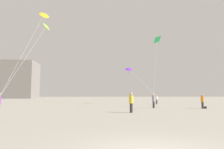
{
  "coord_description": "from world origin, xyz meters",
  "views": [
    {
      "loc": [
        -1.49,
        -5.93,
        1.64
      ],
      "look_at": [
        0.0,
        19.46,
        4.06
      ],
      "focal_mm": 33.79,
      "sensor_mm": 36.0,
      "label": 1
    }
  ],
  "objects_px": {
    "person_in_orange": "(202,101)",
    "handbag_beside_flyer": "(205,107)",
    "kite_violet_diamond": "(129,69)",
    "building_left_hall": "(18,80)",
    "kite_emerald_delta": "(157,40)",
    "person_in_grey": "(154,100)",
    "kite_amber_diamond": "(44,15)",
    "person_in_yellow": "(131,102)",
    "kite_lime_diamond": "(46,27)",
    "person_in_white": "(157,99)"
  },
  "relations": [
    {
      "from": "kite_violet_diamond",
      "to": "person_in_grey",
      "type": "bearing_deg",
      "value": -83.22
    },
    {
      "from": "person_in_orange",
      "to": "person_in_white",
      "type": "relative_size",
      "value": 1.05
    },
    {
      "from": "person_in_grey",
      "to": "kite_amber_diamond",
      "type": "bearing_deg",
      "value": -3.11
    },
    {
      "from": "person_in_grey",
      "to": "person_in_white",
      "type": "distance_m",
      "value": 10.54
    },
    {
      "from": "person_in_yellow",
      "to": "person_in_white",
      "type": "xyz_separation_m",
      "value": [
        6.87,
        16.54,
        -0.11
      ]
    },
    {
      "from": "kite_lime_diamond",
      "to": "kite_emerald_delta",
      "type": "xyz_separation_m",
      "value": [
        14.56,
        1.46,
        -1.13
      ]
    },
    {
      "from": "person_in_grey",
      "to": "person_in_yellow",
      "type": "bearing_deg",
      "value": 40.87
    },
    {
      "from": "person_in_yellow",
      "to": "kite_violet_diamond",
      "type": "height_order",
      "value": "kite_violet_diamond"
    },
    {
      "from": "kite_amber_diamond",
      "to": "kite_violet_diamond",
      "type": "height_order",
      "value": "kite_amber_diamond"
    },
    {
      "from": "kite_amber_diamond",
      "to": "kite_emerald_delta",
      "type": "distance_m",
      "value": 14.92
    },
    {
      "from": "person_in_orange",
      "to": "kite_amber_diamond",
      "type": "bearing_deg",
      "value": -175.76
    },
    {
      "from": "person_in_white",
      "to": "kite_emerald_delta",
      "type": "distance_m",
      "value": 11.6
    },
    {
      "from": "person_in_yellow",
      "to": "kite_amber_diamond",
      "type": "bearing_deg",
      "value": -108.15
    },
    {
      "from": "kite_emerald_delta",
      "to": "handbag_beside_flyer",
      "type": "xyz_separation_m",
      "value": [
        4.65,
        -3.37,
        -8.93
      ]
    },
    {
      "from": "person_in_grey",
      "to": "kite_lime_diamond",
      "type": "bearing_deg",
      "value": -21.58
    },
    {
      "from": "building_left_hall",
      "to": "handbag_beside_flyer",
      "type": "bearing_deg",
      "value": -55.2
    },
    {
      "from": "person_in_orange",
      "to": "handbag_beside_flyer",
      "type": "distance_m",
      "value": 0.89
    },
    {
      "from": "person_in_orange",
      "to": "kite_violet_diamond",
      "type": "bearing_deg",
      "value": 115.05
    },
    {
      "from": "person_in_grey",
      "to": "person_in_yellow",
      "type": "xyz_separation_m",
      "value": [
        -3.75,
        -6.47,
        0.06
      ]
    },
    {
      "from": "person_in_grey",
      "to": "kite_lime_diamond",
      "type": "xyz_separation_m",
      "value": [
        -13.39,
        0.59,
        9.24
      ]
    },
    {
      "from": "kite_amber_diamond",
      "to": "kite_lime_diamond",
      "type": "height_order",
      "value": "kite_lime_diamond"
    },
    {
      "from": "building_left_hall",
      "to": "handbag_beside_flyer",
      "type": "xyz_separation_m",
      "value": [
        47.96,
        -69.02,
        -7.77
      ]
    },
    {
      "from": "person_in_grey",
      "to": "person_in_orange",
      "type": "bearing_deg",
      "value": 146.4
    },
    {
      "from": "handbag_beside_flyer",
      "to": "kite_lime_diamond",
      "type": "bearing_deg",
      "value": 174.33
    },
    {
      "from": "kite_lime_diamond",
      "to": "kite_violet_diamond",
      "type": "xyz_separation_m",
      "value": [
        12.0,
        11.05,
        -3.96
      ]
    },
    {
      "from": "kite_amber_diamond",
      "to": "person_in_grey",
      "type": "bearing_deg",
      "value": 15.96
    },
    {
      "from": "kite_emerald_delta",
      "to": "building_left_hall",
      "type": "bearing_deg",
      "value": 123.42
    },
    {
      "from": "person_in_orange",
      "to": "kite_violet_diamond",
      "type": "height_order",
      "value": "kite_violet_diamond"
    },
    {
      "from": "kite_emerald_delta",
      "to": "handbag_beside_flyer",
      "type": "relative_size",
      "value": 25.66
    },
    {
      "from": "building_left_hall",
      "to": "kite_emerald_delta",
      "type": "bearing_deg",
      "value": -56.58
    },
    {
      "from": "person_in_white",
      "to": "kite_amber_diamond",
      "type": "relative_size",
      "value": 0.18
    },
    {
      "from": "kite_amber_diamond",
      "to": "kite_lime_diamond",
      "type": "relative_size",
      "value": 0.98
    },
    {
      "from": "kite_amber_diamond",
      "to": "kite_emerald_delta",
      "type": "relative_size",
      "value": 1.13
    },
    {
      "from": "kite_violet_diamond",
      "to": "kite_lime_diamond",
      "type": "bearing_deg",
      "value": -137.36
    },
    {
      "from": "person_in_orange",
      "to": "kite_emerald_delta",
      "type": "bearing_deg",
      "value": 138.43
    },
    {
      "from": "person_in_yellow",
      "to": "kite_violet_diamond",
      "type": "bearing_deg",
      "value": 172.37
    },
    {
      "from": "person_in_orange",
      "to": "kite_amber_diamond",
      "type": "height_order",
      "value": "kite_amber_diamond"
    },
    {
      "from": "kite_amber_diamond",
      "to": "kite_emerald_delta",
      "type": "height_order",
      "value": "kite_amber_diamond"
    },
    {
      "from": "handbag_beside_flyer",
      "to": "person_in_yellow",
      "type": "bearing_deg",
      "value": -151.69
    },
    {
      "from": "person_in_orange",
      "to": "handbag_beside_flyer",
      "type": "height_order",
      "value": "person_in_orange"
    },
    {
      "from": "building_left_hall",
      "to": "kite_amber_diamond",
      "type": "bearing_deg",
      "value": -67.49
    },
    {
      "from": "person_in_yellow",
      "to": "building_left_hall",
      "type": "relative_size",
      "value": 0.12
    },
    {
      "from": "kite_violet_diamond",
      "to": "kite_amber_diamond",
      "type": "bearing_deg",
      "value": -126.34
    },
    {
      "from": "handbag_beside_flyer",
      "to": "person_in_orange",
      "type": "bearing_deg",
      "value": -164.05
    },
    {
      "from": "person_in_white",
      "to": "handbag_beside_flyer",
      "type": "bearing_deg",
      "value": 83.85
    },
    {
      "from": "building_left_hall",
      "to": "handbag_beside_flyer",
      "type": "distance_m",
      "value": 84.41
    },
    {
      "from": "kite_emerald_delta",
      "to": "building_left_hall",
      "type": "relative_size",
      "value": 0.52
    },
    {
      "from": "kite_emerald_delta",
      "to": "handbag_beside_flyer",
      "type": "height_order",
      "value": "kite_emerald_delta"
    },
    {
      "from": "kite_violet_diamond",
      "to": "building_left_hall",
      "type": "height_order",
      "value": "building_left_hall"
    },
    {
      "from": "kite_emerald_delta",
      "to": "handbag_beside_flyer",
      "type": "bearing_deg",
      "value": -35.95
    }
  ]
}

